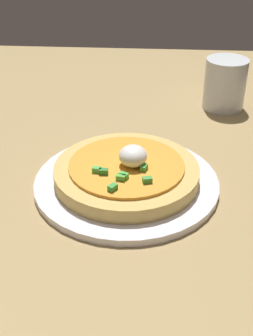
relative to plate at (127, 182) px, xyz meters
The scene contains 4 objects.
dining_table 8.04cm from the plate, 60.75° to the left, with size 129.36×87.21×3.28cm, color #A18655.
plate is the anchor object (origin of this frame).
pizza 1.97cm from the plate, 121.35° to the right, with size 21.53×21.53×5.74cm.
cup_far 34.96cm from the plate, 30.56° to the right, with size 8.31×8.31×10.07cm.
Camera 1 is at (-58.95, -10.59, 41.09)cm, focal length 47.40 mm.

